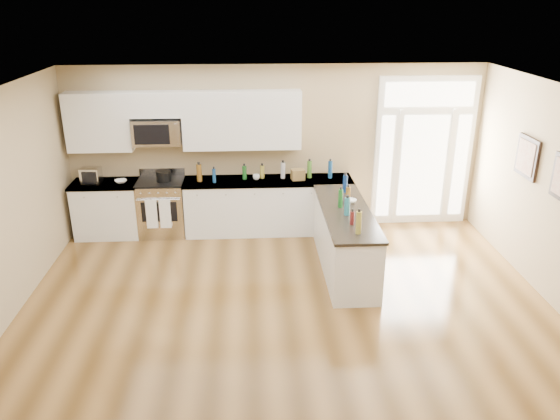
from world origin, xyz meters
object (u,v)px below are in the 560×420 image
peninsula_cabinet (345,241)px  stockpot (164,175)px  toaster_oven (91,175)px  kitchen_range (162,207)px

peninsula_cabinet → stockpot: bearing=152.8°
peninsula_cabinet → toaster_oven: toaster_oven is taller
toaster_oven → stockpot: bearing=5.0°
stockpot → toaster_oven: toaster_oven is taller
kitchen_range → toaster_oven: toaster_oven is taller
peninsula_cabinet → kitchen_range: size_ratio=2.15×
peninsula_cabinet → toaster_oven: size_ratio=7.65×
peninsula_cabinet → toaster_oven: (-4.00, 1.44, 0.64)m
peninsula_cabinet → stockpot: (-2.82, 1.45, 0.61)m
stockpot → toaster_oven: bearing=-179.6°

